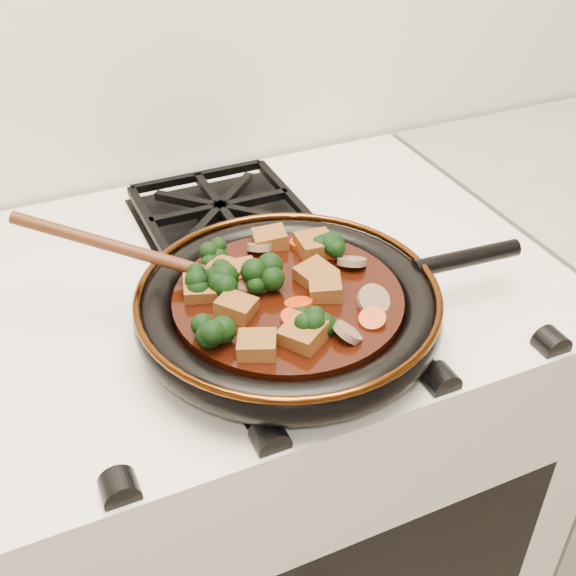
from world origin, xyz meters
name	(u,v)px	position (x,y,z in m)	size (l,w,h in m)	color
stove	(264,488)	(0.00, 1.69, 0.45)	(0.76, 0.60, 0.90)	silver
burner_grate_front	(302,324)	(0.00, 1.55, 0.91)	(0.23, 0.23, 0.03)	black
burner_grate_back	(221,213)	(0.00, 1.83, 0.91)	(0.23, 0.23, 0.03)	black
skillet	(290,306)	(-0.01, 1.55, 0.94)	(0.47, 0.35, 0.05)	black
braising_sauce	(288,303)	(-0.02, 1.55, 0.95)	(0.26, 0.26, 0.02)	black
tofu_cube_0	(236,308)	(-0.08, 1.55, 0.97)	(0.04, 0.03, 0.02)	brown
tofu_cube_1	(303,335)	(-0.03, 1.47, 0.97)	(0.04, 0.04, 0.02)	brown
tofu_cube_2	(242,274)	(-0.05, 1.60, 0.97)	(0.04, 0.04, 0.02)	brown
tofu_cube_3	(225,276)	(-0.07, 1.61, 0.97)	(0.04, 0.05, 0.02)	brown
tofu_cube_4	(315,276)	(0.02, 1.57, 0.97)	(0.04, 0.04, 0.02)	brown
tofu_cube_5	(201,290)	(-0.11, 1.59, 0.97)	(0.04, 0.04, 0.02)	brown
tofu_cube_6	(315,246)	(0.05, 1.62, 0.97)	(0.04, 0.04, 0.02)	brown
tofu_cube_7	(325,288)	(0.02, 1.54, 0.97)	(0.04, 0.04, 0.02)	brown
tofu_cube_8	(270,239)	(0.01, 1.66, 0.97)	(0.04, 0.04, 0.02)	brown
tofu_cube_9	(257,346)	(-0.08, 1.48, 0.97)	(0.04, 0.04, 0.02)	brown
broccoli_floret_0	(230,282)	(-0.07, 1.59, 0.97)	(0.06, 0.06, 0.06)	black
broccoli_floret_1	(212,333)	(-0.12, 1.51, 0.97)	(0.06, 0.06, 0.05)	black
broccoli_floret_2	(329,249)	(0.06, 1.61, 0.97)	(0.06, 0.06, 0.05)	black
broccoli_floret_3	(262,281)	(-0.04, 1.57, 0.97)	(0.06, 0.06, 0.06)	black
broccoli_floret_4	(310,324)	(-0.02, 1.49, 0.97)	(0.06, 0.06, 0.05)	black
broccoli_floret_5	(215,256)	(-0.07, 1.65, 0.97)	(0.05, 0.05, 0.05)	black
broccoli_floret_6	(205,281)	(-0.10, 1.60, 0.97)	(0.06, 0.06, 0.05)	black
carrot_coin_0	(302,243)	(0.04, 1.64, 0.96)	(0.03, 0.03, 0.01)	#C23005
carrot_coin_1	(293,318)	(-0.03, 1.51, 0.96)	(0.03, 0.03, 0.01)	#C23005
carrot_coin_2	(331,251)	(0.07, 1.61, 0.96)	(0.03, 0.03, 0.01)	#C23005
carrot_coin_3	(322,278)	(0.03, 1.56, 0.96)	(0.03, 0.03, 0.01)	#C23005
carrot_coin_4	(299,304)	(-0.02, 1.53, 0.96)	(0.03, 0.03, 0.01)	#C23005
carrot_coin_5	(372,319)	(0.05, 1.47, 0.96)	(0.03, 0.03, 0.01)	#C23005
mushroom_slice_0	(373,300)	(0.06, 1.50, 0.97)	(0.04, 0.04, 0.01)	#7E6549
mushroom_slice_1	(259,247)	(-0.01, 1.65, 0.97)	(0.03, 0.03, 0.01)	#7E6549
mushroom_slice_2	(352,262)	(0.08, 1.57, 0.97)	(0.03, 0.03, 0.01)	#7E6549
mushroom_slice_3	(348,333)	(0.01, 1.46, 0.97)	(0.03, 0.03, 0.01)	#7E6549
mushroom_slice_4	(318,248)	(0.05, 1.62, 0.97)	(0.03, 0.03, 0.01)	#7E6549
wooden_spoon	(174,263)	(-0.12, 1.63, 0.98)	(0.16, 0.11, 0.27)	#4E2410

